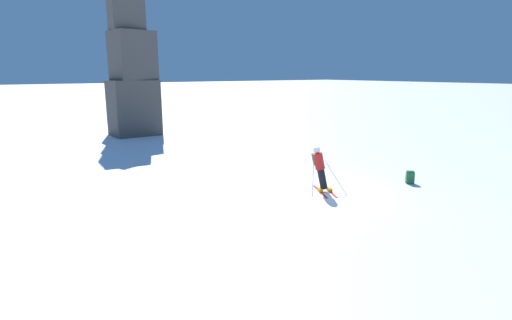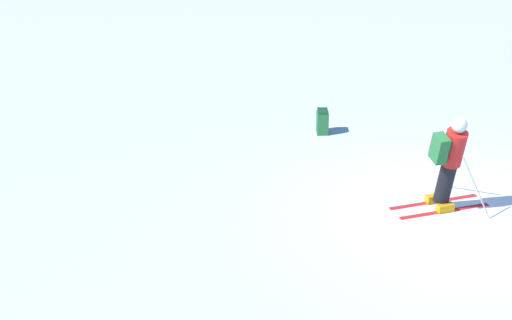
# 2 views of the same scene
# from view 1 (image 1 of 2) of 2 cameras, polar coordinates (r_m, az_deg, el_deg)

# --- Properties ---
(ground_plane) EXTENTS (300.00, 300.00, 0.00)m
(ground_plane) POSITION_cam_1_polar(r_m,az_deg,el_deg) (14.67, 8.95, -4.68)
(ground_plane) COLOR white
(skier) EXTENTS (1.39, 1.65, 1.73)m
(skier) POSITION_cam_1_polar(r_m,az_deg,el_deg) (14.59, 9.09, -0.92)
(skier) COLOR red
(skier) RESTS_ON ground
(rock_pillar) EXTENTS (3.03, 2.66, 10.67)m
(rock_pillar) POSITION_cam_1_polar(r_m,az_deg,el_deg) (28.76, -17.34, 12.30)
(rock_pillar) COLOR #4C4742
(rock_pillar) RESTS_ON ground
(spare_backpack) EXTENTS (0.37, 0.37, 0.50)m
(spare_backpack) POSITION_cam_1_polar(r_m,az_deg,el_deg) (16.77, 21.15, -2.33)
(spare_backpack) COLOR #236633
(spare_backpack) RESTS_ON ground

